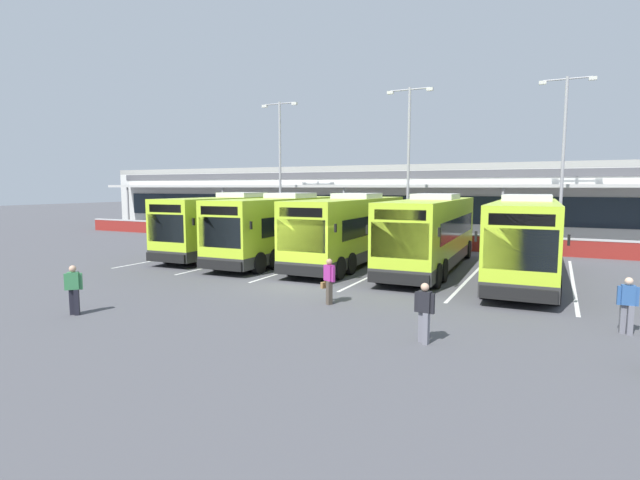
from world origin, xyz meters
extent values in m
plane|color=#4C4C51|center=(0.00, 0.00, 0.00)|extent=(200.00, 200.00, 0.00)
cube|color=silver|center=(0.00, 27.00, 2.75)|extent=(70.00, 10.00, 5.50)
cube|color=#19232D|center=(0.00, 21.98, 2.30)|extent=(66.00, 0.08, 2.20)
cube|color=#4C4C51|center=(0.00, 21.97, 5.15)|extent=(68.00, 0.08, 0.60)
cube|color=beige|center=(0.00, 20.50, 4.20)|extent=(67.00, 3.00, 0.24)
cube|color=gray|center=(0.00, 27.00, 5.75)|extent=(70.00, 10.00, 0.50)
cylinder|color=#999999|center=(-31.00, 19.30, 2.10)|extent=(0.20, 0.20, 4.20)
cylinder|color=#999999|center=(-18.60, 19.30, 2.10)|extent=(0.20, 0.20, 4.20)
cylinder|color=#999999|center=(-6.20, 19.30, 2.10)|extent=(0.20, 0.20, 4.20)
cylinder|color=#999999|center=(6.20, 19.30, 2.10)|extent=(0.20, 0.20, 4.20)
cube|color=maroon|center=(0.00, 14.50, 0.50)|extent=(60.00, 0.36, 1.00)
cube|color=#B2B2B2|center=(0.00, 14.50, 1.05)|extent=(60.00, 0.40, 0.10)
cube|color=#B7DB2D|center=(-8.15, 6.74, 1.91)|extent=(2.90, 12.07, 3.19)
cube|color=#333333|center=(-8.15, 6.74, 0.59)|extent=(2.92, 12.09, 0.56)
cube|color=black|center=(-8.17, 7.14, 2.15)|extent=(2.86, 9.67, 0.96)
cube|color=black|center=(-7.98, 0.79, 2.05)|extent=(2.31, 0.17, 1.40)
cube|color=black|center=(-7.98, 0.78, 3.05)|extent=(2.05, 0.14, 0.40)
cube|color=silver|center=(-8.18, 7.74, 3.64)|extent=(2.13, 2.86, 0.28)
cube|color=black|center=(-7.98, 0.68, 0.55)|extent=(2.45, 0.23, 0.44)
cube|color=black|center=(-6.54, 1.18, 2.40)|extent=(0.08, 0.12, 0.36)
cube|color=black|center=(-9.45, 1.10, 2.40)|extent=(0.08, 0.12, 0.36)
cylinder|color=black|center=(-7.09, 11.37, 0.52)|extent=(0.35, 1.05, 1.04)
cylinder|color=black|center=(-9.48, 11.30, 0.52)|extent=(0.35, 1.05, 1.04)
cylinder|color=black|center=(-6.87, 3.57, 0.52)|extent=(0.35, 1.05, 1.04)
cylinder|color=black|center=(-9.26, 3.50, 0.52)|extent=(0.35, 1.05, 1.04)
cylinder|color=black|center=(-6.83, 2.17, 0.52)|extent=(0.35, 1.05, 1.04)
cylinder|color=black|center=(-9.22, 2.10, 0.52)|extent=(0.35, 1.05, 1.04)
cube|color=#B7DB2D|center=(-4.28, 6.09, 1.91)|extent=(2.90, 12.07, 3.19)
cube|color=#333333|center=(-4.28, 6.09, 0.59)|extent=(2.92, 12.09, 0.56)
cube|color=black|center=(-4.29, 6.49, 2.15)|extent=(2.86, 9.67, 0.96)
cube|color=black|center=(-4.10, 0.14, 2.05)|extent=(2.31, 0.17, 1.40)
cube|color=black|center=(-4.10, 0.13, 3.05)|extent=(2.05, 0.14, 0.40)
cube|color=silver|center=(-4.31, 7.09, 3.64)|extent=(2.13, 2.86, 0.28)
cube|color=black|center=(-4.10, 0.03, 0.55)|extent=(2.45, 0.23, 0.44)
cube|color=black|center=(-2.66, 0.53, 2.40)|extent=(0.08, 0.12, 0.36)
cube|color=black|center=(-5.57, 0.45, 2.40)|extent=(0.08, 0.12, 0.36)
cylinder|color=black|center=(-3.22, 10.72, 0.52)|extent=(0.35, 1.05, 1.04)
cylinder|color=black|center=(-5.60, 10.65, 0.52)|extent=(0.35, 1.05, 1.04)
cylinder|color=black|center=(-2.99, 2.92, 0.52)|extent=(0.35, 1.05, 1.04)
cylinder|color=black|center=(-5.38, 2.85, 0.52)|extent=(0.35, 1.05, 1.04)
cylinder|color=black|center=(-2.95, 1.52, 0.52)|extent=(0.35, 1.05, 1.04)
cylinder|color=black|center=(-5.34, 1.46, 0.52)|extent=(0.35, 1.05, 1.04)
cube|color=#B7DB2D|center=(-0.25, 6.45, 1.91)|extent=(2.90, 12.07, 3.19)
cube|color=#333333|center=(-0.25, 6.45, 0.59)|extent=(2.92, 12.09, 0.56)
cube|color=black|center=(-0.26, 6.85, 2.15)|extent=(2.86, 9.67, 0.96)
cube|color=black|center=(-0.08, 0.51, 2.05)|extent=(2.31, 0.17, 1.40)
cube|color=black|center=(-0.08, 0.50, 3.05)|extent=(2.05, 0.14, 0.40)
cube|color=silver|center=(-0.28, 7.45, 3.64)|extent=(2.13, 2.86, 0.28)
cube|color=black|center=(-0.07, 0.40, 0.55)|extent=(2.45, 0.23, 0.44)
cube|color=black|center=(1.37, 0.90, 2.40)|extent=(0.08, 0.12, 0.36)
cube|color=black|center=(-1.54, 0.81, 2.40)|extent=(0.08, 0.12, 0.36)
cylinder|color=black|center=(0.81, 11.09, 0.52)|extent=(0.35, 1.05, 1.04)
cylinder|color=black|center=(-1.58, 11.02, 0.52)|extent=(0.35, 1.05, 1.04)
cylinder|color=black|center=(1.04, 3.29, 0.52)|extent=(0.35, 1.05, 1.04)
cylinder|color=black|center=(-1.35, 3.22, 0.52)|extent=(0.35, 1.05, 1.04)
cylinder|color=black|center=(1.08, 1.89, 0.52)|extent=(0.35, 1.05, 1.04)
cylinder|color=black|center=(-1.31, 1.82, 0.52)|extent=(0.35, 1.05, 1.04)
cube|color=#B7DB2D|center=(4.09, 6.50, 1.91)|extent=(2.90, 12.07, 3.19)
cube|color=#333333|center=(4.09, 6.50, 0.59)|extent=(2.92, 12.09, 0.56)
cube|color=black|center=(4.08, 6.90, 2.15)|extent=(2.86, 9.67, 0.96)
cube|color=black|center=(4.26, 0.56, 2.05)|extent=(2.31, 0.17, 1.40)
cube|color=black|center=(4.26, 0.55, 3.05)|extent=(2.05, 0.14, 0.40)
cube|color=silver|center=(4.06, 7.50, 3.64)|extent=(2.13, 2.86, 0.28)
cube|color=black|center=(4.27, 0.45, 0.55)|extent=(2.45, 0.23, 0.44)
cube|color=black|center=(5.71, 0.95, 2.40)|extent=(0.08, 0.12, 0.36)
cube|color=black|center=(2.80, 0.86, 2.40)|extent=(0.08, 0.12, 0.36)
cylinder|color=black|center=(5.15, 11.14, 0.52)|extent=(0.35, 1.05, 1.04)
cylinder|color=black|center=(2.76, 11.07, 0.52)|extent=(0.35, 1.05, 1.04)
cylinder|color=black|center=(5.38, 3.34, 0.52)|extent=(0.35, 1.05, 1.04)
cylinder|color=black|center=(2.99, 3.27, 0.52)|extent=(0.35, 1.05, 1.04)
cylinder|color=black|center=(5.42, 1.94, 0.52)|extent=(0.35, 1.05, 1.04)
cylinder|color=black|center=(3.03, 1.87, 0.52)|extent=(0.35, 1.05, 1.04)
cube|color=#B7DB2D|center=(8.50, 5.58, 1.91)|extent=(2.90, 12.07, 3.19)
cube|color=#333333|center=(8.50, 5.58, 0.59)|extent=(2.92, 12.09, 0.56)
cube|color=black|center=(8.49, 5.98, 2.15)|extent=(2.86, 9.67, 0.96)
cube|color=black|center=(8.67, -0.36, 2.05)|extent=(2.31, 0.17, 1.40)
cube|color=black|center=(8.67, -0.37, 3.05)|extent=(2.05, 0.14, 0.40)
cube|color=silver|center=(8.47, 6.58, 3.64)|extent=(2.13, 2.86, 0.28)
cube|color=black|center=(8.68, -0.47, 0.55)|extent=(2.45, 0.23, 0.44)
cube|color=black|center=(10.12, 0.03, 2.40)|extent=(0.08, 0.12, 0.36)
cube|color=black|center=(7.21, -0.06, 2.40)|extent=(0.08, 0.12, 0.36)
cylinder|color=black|center=(9.56, 10.22, 0.52)|extent=(0.35, 1.05, 1.04)
cylinder|color=black|center=(7.17, 10.15, 0.52)|extent=(0.35, 1.05, 1.04)
cylinder|color=black|center=(9.79, 2.42, 0.52)|extent=(0.35, 1.05, 1.04)
cylinder|color=black|center=(7.40, 2.35, 0.52)|extent=(0.35, 1.05, 1.04)
cylinder|color=black|center=(9.83, 1.02, 0.52)|extent=(0.35, 1.05, 1.04)
cylinder|color=black|center=(7.44, 0.95, 0.52)|extent=(0.35, 1.05, 1.04)
cube|color=silver|center=(-10.50, 6.00, 0.00)|extent=(0.14, 13.00, 0.01)
cube|color=silver|center=(-6.30, 6.00, 0.00)|extent=(0.14, 13.00, 0.01)
cube|color=silver|center=(-2.10, 6.00, 0.00)|extent=(0.14, 13.00, 0.01)
cube|color=silver|center=(2.10, 6.00, 0.00)|extent=(0.14, 13.00, 0.01)
cube|color=silver|center=(6.30, 6.00, 0.00)|extent=(0.14, 13.00, 0.01)
cube|color=silver|center=(10.50, 6.00, 0.00)|extent=(0.14, 13.00, 0.01)
cube|color=#4C4238|center=(2.58, -2.32, 0.42)|extent=(0.20, 0.22, 0.84)
cube|color=#4C4238|center=(2.67, -2.50, 0.42)|extent=(0.20, 0.22, 0.84)
cube|color=#A32D89|center=(2.62, -2.41, 1.12)|extent=(0.40, 0.35, 0.56)
cube|color=#A32D89|center=(2.42, -2.31, 1.09)|extent=(0.12, 0.13, 0.54)
cube|color=#A32D89|center=(2.82, -2.50, 1.09)|extent=(0.12, 0.13, 0.54)
sphere|color=tan|center=(2.62, -2.41, 1.51)|extent=(0.22, 0.22, 0.22)
cube|color=olive|center=(2.37, -2.27, 0.63)|extent=(0.23, 0.30, 0.22)
cylinder|color=olive|center=(2.37, -2.27, 0.81)|extent=(0.02, 0.02, 0.16)
cube|color=black|center=(-4.28, -7.37, 0.42)|extent=(0.23, 0.23, 0.84)
cube|color=black|center=(-4.08, -7.35, 0.42)|extent=(0.23, 0.23, 0.84)
cube|color=#387F4C|center=(-4.18, -7.36, 1.12)|extent=(0.40, 0.39, 0.56)
cube|color=#387F4C|center=(-4.34, -7.51, 1.09)|extent=(0.13, 0.13, 0.54)
cube|color=#387F4C|center=(-4.02, -7.21, 1.09)|extent=(0.13, 0.13, 0.54)
sphere|color=tan|center=(-4.18, -7.36, 1.51)|extent=(0.22, 0.22, 0.22)
cube|color=slate|center=(11.54, -1.85, 0.42)|extent=(0.16, 0.19, 0.84)
cube|color=slate|center=(11.71, -1.96, 0.42)|extent=(0.16, 0.19, 0.84)
cube|color=#2D5693|center=(11.62, -1.90, 1.12)|extent=(0.36, 0.25, 0.56)
cube|color=#2D5693|center=(11.40, -1.92, 1.09)|extent=(0.10, 0.11, 0.54)
cube|color=#2D5693|center=(11.84, -1.88, 1.09)|extent=(0.10, 0.11, 0.54)
sphere|color=#DBB293|center=(11.62, -1.90, 1.51)|extent=(0.22, 0.22, 0.22)
cube|color=slate|center=(6.63, -5.14, 0.42)|extent=(0.16, 0.19, 0.84)
cube|color=slate|center=(6.78, -5.27, 0.42)|extent=(0.16, 0.19, 0.84)
cube|color=black|center=(6.70, -5.20, 1.12)|extent=(0.36, 0.25, 0.56)
cube|color=black|center=(6.48, -5.18, 1.09)|extent=(0.10, 0.11, 0.54)
cube|color=black|center=(6.92, -5.23, 1.09)|extent=(0.10, 0.11, 0.54)
sphere|color=tan|center=(6.70, -5.20, 1.51)|extent=(0.22, 0.22, 0.22)
cylinder|color=#9E9EA3|center=(-10.94, 17.00, 5.50)|extent=(0.20, 0.20, 11.00)
cylinder|color=#9E9EA3|center=(-10.94, 17.00, 10.85)|extent=(2.80, 0.10, 0.10)
cube|color=silver|center=(-12.34, 17.00, 10.75)|extent=(0.44, 0.28, 0.20)
cube|color=silver|center=(-9.54, 17.00, 10.75)|extent=(0.44, 0.28, 0.20)
cylinder|color=#9E9EA3|center=(0.15, 16.04, 5.50)|extent=(0.20, 0.20, 11.00)
cylinder|color=#9E9EA3|center=(0.15, 16.04, 10.85)|extent=(2.80, 0.10, 0.10)
cube|color=silver|center=(-1.25, 16.04, 10.75)|extent=(0.44, 0.28, 0.20)
cube|color=silver|center=(1.55, 16.04, 10.75)|extent=(0.44, 0.28, 0.20)
cylinder|color=#9E9EA3|center=(9.92, 17.15, 5.50)|extent=(0.20, 0.20, 11.00)
cylinder|color=#9E9EA3|center=(9.92, 17.15, 10.85)|extent=(2.80, 0.10, 0.10)
cube|color=silver|center=(8.52, 17.15, 10.75)|extent=(0.44, 0.28, 0.20)
cube|color=silver|center=(11.32, 17.15, 10.75)|extent=(0.44, 0.28, 0.20)
camera|label=1|loc=(9.72, -17.61, 4.13)|focal=27.12mm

